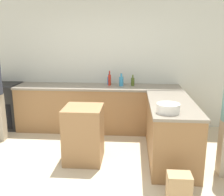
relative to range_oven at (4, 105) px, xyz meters
The scene contains 13 objects.
ground_plane 2.86m from the range_oven, 44.91° to the right, with size 14.00×14.00×0.00m, color beige.
wall_back 2.22m from the range_oven, ahead, with size 8.00×0.06×2.70m.
counter_back 2.00m from the range_oven, ahead, with size 3.27×0.69×0.91m.
counter_peninsula 3.49m from the range_oven, 19.54° to the right, with size 0.69×1.68×0.91m.
range_oven is the anchor object (origin of this frame).
island_table 2.39m from the range_oven, 35.08° to the right, with size 0.57×0.58×0.86m.
mixing_bowl 3.64m from the range_oven, 28.71° to the right, with size 0.30×0.30×0.12m.
dish_soap_bottle 2.53m from the range_oven, ahead, with size 0.09×0.09×0.25m.
water_bottle_blue 2.28m from the range_oven, ahead, with size 0.07×0.07×0.22m.
vinegar_bottle_clear 2.54m from the range_oven, ahead, with size 0.07×0.07×0.19m.
olive_oil_bottle 2.74m from the range_oven, ahead, with size 0.07×0.07×0.22m.
hot_sauce_bottle 2.30m from the range_oven, ahead, with size 0.06×0.06×0.29m.
paper_bag 4.01m from the range_oven, 35.67° to the right, with size 0.28×0.21×0.36m.
Camera 1 is at (0.68, -3.09, 1.93)m, focal length 42.00 mm.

